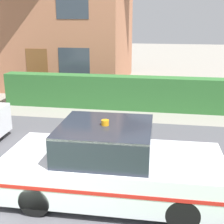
# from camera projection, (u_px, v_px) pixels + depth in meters

# --- Properties ---
(road_strip) EXTENTS (28.00, 6.13, 0.01)m
(road_strip) POSITION_uv_depth(u_px,v_px,m) (69.00, 158.00, 7.91)
(road_strip) COLOR #4C4C51
(road_strip) RESTS_ON ground
(garden_hedge) EXTENTS (10.76, 0.65, 1.28)m
(garden_hedge) POSITION_uv_depth(u_px,v_px,m) (140.00, 93.00, 11.92)
(garden_hedge) COLOR #2D662D
(garden_hedge) RESTS_ON ground
(police_car) EXTENTS (4.18, 1.87, 1.59)m
(police_car) POSITION_uv_depth(u_px,v_px,m) (112.00, 165.00, 6.02)
(police_car) COLOR black
(police_car) RESTS_ON road_strip
(house_left) EXTENTS (8.53, 7.00, 7.94)m
(house_left) POSITION_uv_depth(u_px,v_px,m) (49.00, 5.00, 16.39)
(house_left) COLOR #A86B4C
(house_left) RESTS_ON ground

